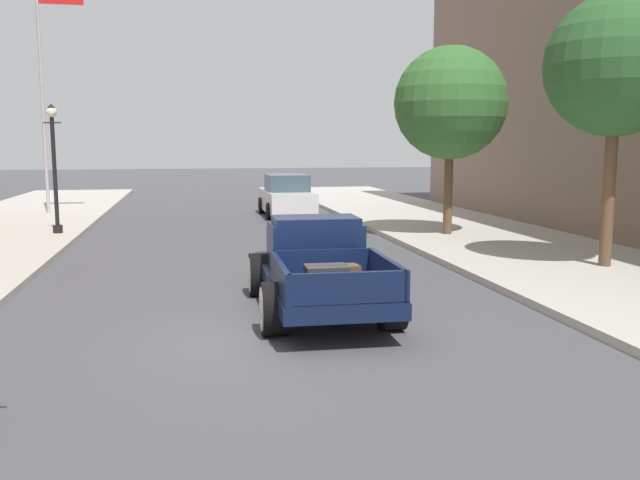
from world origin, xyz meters
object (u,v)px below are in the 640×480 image
Objects in this scene: street_lamp_far at (54,159)px; street_tree_second at (451,103)px; hotrod_truck_navy at (316,265)px; car_background_white at (287,197)px; street_tree_nearest at (616,66)px; flagpole at (47,65)px.

street_tree_second is at bearing -11.84° from street_lamp_far.
hotrod_truck_navy is 14.99m from car_background_white.
hotrod_truck_navy is at bearing -96.27° from car_background_white.
street_tree_nearest is at bearing -68.00° from car_background_white.
street_lamp_far is at bearing 168.16° from street_tree_second.
flagpole is 1.67× the size of street_tree_second.
hotrod_truck_navy is 11.92m from street_lamp_far.
street_tree_nearest reaches higher than street_lamp_far.
flagpole is at bearing 145.64° from street_tree_second.
hotrod_truck_navy is 1.29× the size of street_lamp_far.
flagpole is 1.57× the size of street_tree_nearest.
street_tree_nearest is at bearing -45.71° from flagpole.
hotrod_truck_navy is at bearing -125.22° from street_tree_second.
street_lamp_far is 0.66× the size of street_tree_nearest.
car_background_white is 0.47× the size of flagpole.
street_tree_nearest is at bearing -32.39° from street_lamp_far.
hotrod_truck_navy is 1.15× the size of car_background_white.
street_lamp_far is at bearing 147.61° from street_tree_nearest.
flagpole is 15.50m from street_tree_second.
car_background_white is 10.31m from flagpole.
street_lamp_far is 0.70× the size of street_tree_second.
street_tree_second is (11.50, -2.41, 1.60)m from street_lamp_far.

